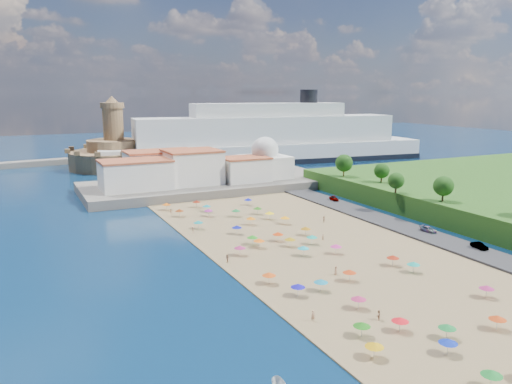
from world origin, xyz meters
TOP-DOWN VIEW (x-y plane):
  - ground at (0.00, 0.00)m, footprint 700.00×700.00m
  - terrace at (10.00, 73.00)m, footprint 90.00×36.00m
  - jetty at (-12.00, 108.00)m, footprint 18.00×70.00m
  - waterfront_buildings at (-3.05, 73.64)m, footprint 57.00×29.00m
  - domed_building at (30.00, 71.00)m, footprint 16.00×16.00m
  - fortress at (-12.00, 138.00)m, footprint 40.00×40.00m
  - cruise_ship at (59.52, 125.02)m, footprint 162.76×40.70m
  - beach_parasols at (-1.59, -9.61)m, footprint 32.85×113.34m
  - beachgoers at (-4.04, -11.22)m, footprint 37.67×99.21m
  - parked_cars at (36.00, -6.43)m, footprint 2.26×78.27m
  - hillside_trees at (48.09, -3.14)m, footprint 15.37×108.92m

SIDE VIEW (x-z plane):
  - ground at x=0.00m, z-range 0.00..0.00m
  - beachgoers at x=-4.04m, z-range 0.17..2.05m
  - jetty at x=-12.00m, z-range 0.00..2.40m
  - parked_cars at x=36.00m, z-range 0.68..2.05m
  - terrace at x=10.00m, z-range 0.00..3.00m
  - beach_parasols at x=-1.59m, z-range 1.05..3.25m
  - fortress at x=-12.00m, z-range -9.52..22.88m
  - waterfront_buildings at x=-3.05m, z-range 2.38..13.38m
  - domed_building at x=30.00m, z-range 1.47..16.47m
  - hillside_trees at x=48.09m, z-range 6.21..13.93m
  - cruise_ship at x=59.52m, z-range -7.18..28.05m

